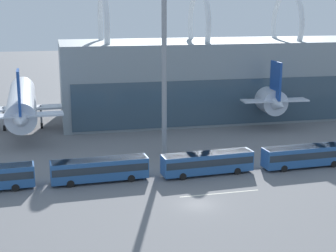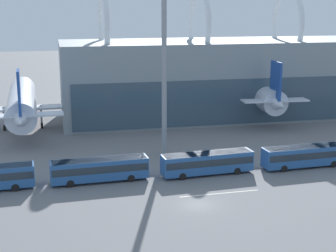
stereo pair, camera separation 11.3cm
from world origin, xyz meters
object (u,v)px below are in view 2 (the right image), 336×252
Objects in this scene: airliner_at_gate_far at (249,90)px; shuttle_bus_1 at (100,168)px; airliner_at_gate_near at (22,103)px; shuttle_bus_2 at (207,162)px; floodlight_mast at (164,54)px; shuttle_bus_3 at (305,155)px.

shuttle_bus_1 is (-35.92, -37.26, -3.39)m from airliner_at_gate_far.
airliner_at_gate_near is 43.88m from shuttle_bus_2.
shuttle_bus_3 is at bearing -30.24° from floodlight_mast.
airliner_at_gate_far is 51.87m from shuttle_bus_1.
shuttle_bus_3 is (15.09, 0.12, 0.00)m from shuttle_bus_2.
shuttle_bus_2 and shuttle_bus_3 have the same top height.
airliner_at_gate_far is 3.06× the size of shuttle_bus_3.
airliner_at_gate_near is at bearing 96.58° from airliner_at_gate_far.
floodlight_mast is at bearing 41.14° from shuttle_bus_1.
shuttle_bus_3 is 0.48× the size of floodlight_mast.
shuttle_bus_1 is at bearing 174.91° from shuttle_bus_2.
floodlight_mast is at bearing 146.76° from shuttle_bus_3.
airliner_at_gate_near is 47.71m from airliner_at_gate_far.
shuttle_bus_1 is 1.00× the size of shuttle_bus_2.
floodlight_mast is (22.99, -23.46, 11.08)m from airliner_at_gate_near.
airliner_at_gate_near is at bearing 137.54° from shuttle_bus_3.
airliner_at_gate_far is 1.48× the size of floodlight_mast.
airliner_at_gate_far reaches higher than shuttle_bus_2.
shuttle_bus_2 is at bearing -71.15° from floodlight_mast.
shuttle_bus_3 is 26.10m from floodlight_mast.
shuttle_bus_3 is at bearing -131.76° from airliner_at_gate_near.
airliner_at_gate_far is at bearing -88.77° from airliner_at_gate_near.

